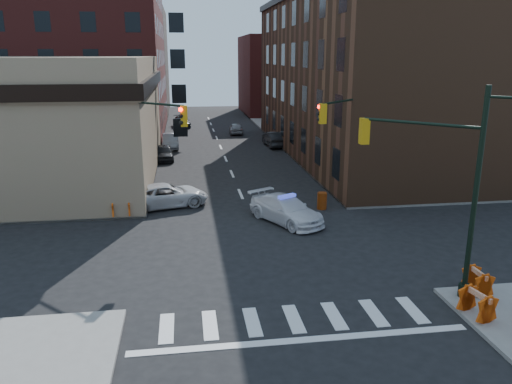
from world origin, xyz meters
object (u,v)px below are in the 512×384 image
object	(u,v)px
barricade_nw_a	(121,209)
police_car	(286,210)
parked_car_wnear	(164,153)
barrel_bank	(157,200)
barrel_road	(322,201)
pedestrian_a	(87,197)
parked_car_wfar	(170,141)
pedestrian_b	(31,203)
barricade_se_a	(477,281)
parked_car_enear	(274,139)
pickup	(166,195)

from	to	relation	value
barricade_nw_a	police_car	bearing A→B (deg)	-14.48
parked_car_wnear	barrel_bank	distance (m)	14.41
barrel_road	pedestrian_a	bearing A→B (deg)	176.97
parked_car_wfar	barrel_road	size ratio (longest dim) A/B	4.26
police_car	barrel_bank	bearing A→B (deg)	123.26
parked_car_wnear	pedestrian_b	xyz separation A→B (m)	(-6.84, -16.15, 0.39)
barricade_se_a	barricade_nw_a	xyz separation A→B (m)	(-14.87, 11.75, -0.01)
parked_car_enear	parked_car_wnear	bearing A→B (deg)	23.11
parked_car_wnear	barricade_nw_a	xyz separation A→B (m)	(-1.88, -16.45, -0.09)
parked_car_wfar	barricade_nw_a	size ratio (longest dim) A/B	3.67
parked_car_wfar	barrel_bank	bearing A→B (deg)	-93.38
pedestrian_a	barricade_se_a	size ratio (longest dim) A/B	1.57
pedestrian_a	parked_car_wnear	bearing A→B (deg)	118.24
parked_car_wfar	pickup	bearing A→B (deg)	-91.68
parked_car_enear	barrel_bank	world-z (taller)	parked_car_enear
parked_car_enear	barricade_nw_a	xyz separation A→B (m)	(-12.88, -21.92, -0.17)
pickup	barrel_road	world-z (taller)	pickup
police_car	parked_car_enear	bearing A→B (deg)	52.65
parked_car_wfar	police_car	bearing A→B (deg)	-76.17
pickup	parked_car_wnear	xyz separation A→B (m)	(-0.60, 14.34, -0.03)
parked_car_enear	parked_car_wfar	bearing A→B (deg)	-5.77
parked_car_enear	barrel_road	bearing A→B (deg)	84.16
parked_car_wnear	barrel_bank	world-z (taller)	parked_car_wnear
pedestrian_a	barrel_road	world-z (taller)	pedestrian_a
parked_car_wnear	barrel_road	xyz separation A→B (m)	(10.05, -16.24, -0.17)
barrel_road	barrel_bank	size ratio (longest dim) A/B	1.15
barrel_road	pedestrian_b	bearing A→B (deg)	179.68
parked_car_wnear	pickup	bearing A→B (deg)	-90.80
barrel_bank	barricade_se_a	size ratio (longest dim) A/B	0.74
pickup	parked_car_enear	xyz separation A→B (m)	(10.40, 19.81, 0.05)
parked_car_wfar	barrel_bank	size ratio (longest dim) A/B	4.89
police_car	parked_car_wfar	world-z (taller)	police_car
parked_car_wnear	pedestrian_a	size ratio (longest dim) A/B	2.10
pickup	barrel_bank	size ratio (longest dim) A/B	5.74
police_car	pedestrian_b	bearing A→B (deg)	142.55
barricade_se_a	parked_car_wfar	bearing A→B (deg)	20.04
pickup	parked_car_wfar	xyz separation A→B (m)	(-0.15, 20.26, 0.01)
pedestrian_b	barricade_nw_a	world-z (taller)	pedestrian_b
parked_car_wfar	barrel_bank	distance (m)	20.33
pedestrian_a	barricade_nw_a	world-z (taller)	pedestrian_a
police_car	pedestrian_a	bearing A→B (deg)	137.22
pedestrian_a	barricade_se_a	world-z (taller)	pedestrian_a
police_car	barrel_road	bearing A→B (deg)	9.35
police_car	parked_car_wnear	world-z (taller)	police_car
pedestrian_b	barrel_road	distance (m)	16.90
barrel_road	barricade_nw_a	xyz separation A→B (m)	(-11.94, -0.21, 0.08)
parked_car_wnear	barrel_bank	xyz separation A→B (m)	(0.00, -14.41, -0.23)
pedestrian_b	barricade_se_a	world-z (taller)	pedestrian_b
police_car	pickup	size ratio (longest dim) A/B	0.97
pickup	barricade_se_a	size ratio (longest dim) A/B	4.25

